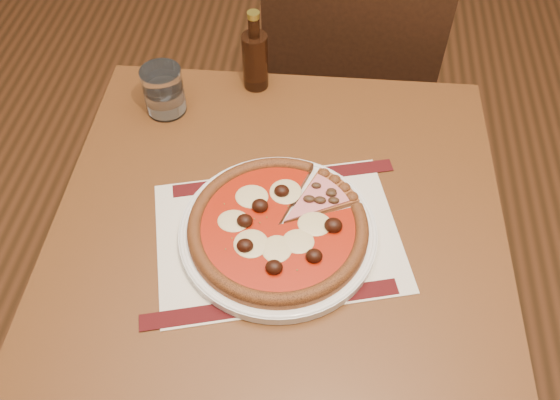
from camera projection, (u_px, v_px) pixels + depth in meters
The scene contains 8 objects.
table at pixel (279, 251), 1.13m from camera, with size 0.82×0.82×0.75m.
chair_far at pixel (352, 79), 1.64m from camera, with size 0.50×0.50×0.92m.
placemat at pixel (278, 236), 1.03m from camera, with size 0.42×0.30×0.00m, color silver.
plate at pixel (278, 233), 1.02m from camera, with size 0.34×0.34×0.02m, color white.
pizza at pixel (278, 226), 1.01m from camera, with size 0.31×0.31×0.04m.
ham_slice at pixel (323, 197), 1.05m from camera, with size 0.13×0.13×0.02m.
water_glass at pixel (164, 91), 1.20m from camera, with size 0.08×0.08×0.10m, color white.
bottle at pixel (255, 58), 1.23m from camera, with size 0.05×0.05×0.18m.
Camera 1 is at (-0.26, -0.76, 1.59)m, focal length 38.00 mm.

